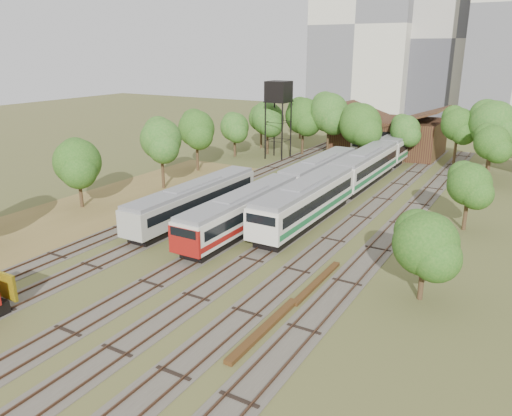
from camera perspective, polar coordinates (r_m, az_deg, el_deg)
The scene contains 16 objects.
ground at distance 33.45m, azimuth -13.00°, elevation -11.37°, with size 240.00×240.00×0.00m, color #475123.
dry_grass_patch at distance 50.84m, azimuth -21.81°, elevation -1.91°, with size 14.00×60.00×0.04m, color brown.
tracks at distance 53.02m, azimuth 5.05°, elevation 0.15°, with size 24.60×80.00×0.19m.
railcar_red_set at distance 52.42m, azimuth 3.45°, elevation 2.12°, with size 2.93×34.58×3.62m.
railcar_green_set at distance 63.20m, azimuth 12.37°, elevation 4.65°, with size 3.25×52.08×4.03m.
railcar_rear at distance 81.24m, azimuth 13.74°, elevation 7.39°, with size 3.20×16.08×3.96m.
old_grey_coach at distance 49.07m, azimuth -7.03°, elevation 0.91°, with size 2.83×18.00×3.49m.
water_tower at distance 75.42m, azimuth 2.60°, elevation 12.93°, with size 3.32×3.32×11.49m.
rail_pile_near at distance 30.53m, azimuth 0.99°, elevation -13.61°, with size 0.54×8.03×0.27m, color #4F3116.
rail_pile_far at distance 36.24m, azimuth 7.01°, elevation -8.40°, with size 0.47×7.55×0.25m, color #4F3116.
maintenance_shed at distance 82.77m, azimuth 14.86°, elevation 8.07°, with size 16.45×11.55×7.58m.
tree_band_left at distance 61.89m, azimuth -11.42°, elevation 7.22°, with size 7.54×75.30×8.37m.
tree_band_far at distance 73.25m, azimuth 15.96°, elevation 9.45°, with size 47.48×9.90×9.77m.
tree_band_right at distance 49.56m, azimuth 23.13°, elevation 2.93°, with size 4.44×38.10×7.43m.
tower_left at distance 122.21m, azimuth 12.57°, elevation 19.71°, with size 22.00×16.00×42.00m, color beige.
tower_centre at distance 122.26m, azimuth 22.59°, elevation 17.41°, with size 20.00×18.00×36.00m, color #B1ABA0.
Camera 1 is at (20.71, -20.81, 16.03)m, focal length 35.00 mm.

